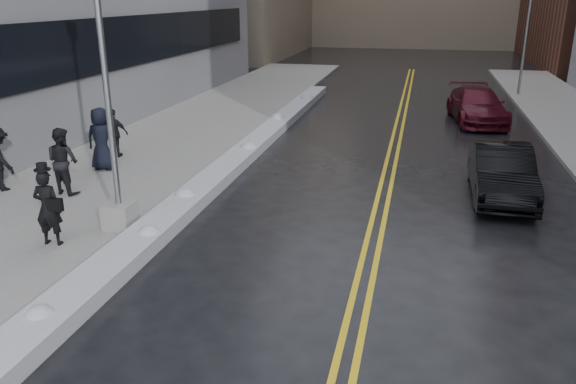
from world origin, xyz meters
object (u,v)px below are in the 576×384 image
Objects in this scene: lamppost at (111,127)px; traffic_signal at (526,33)px; pedestrian_d at (114,133)px; car_maroon at (477,106)px; pedestrian_b at (63,161)px; pedestrian_fedora at (48,208)px; car_black at (501,172)px; pedestrian_c at (101,139)px.

traffic_signal is (11.80, 22.00, 0.87)m from lamppost.
car_maroon is (12.23, 9.22, -0.23)m from pedestrian_d.
pedestrian_fedora is at bearing 132.88° from pedestrian_b.
pedestrian_d is 0.32× the size of car_maroon.
pedestrian_d is 0.37× the size of car_black.
pedestrian_d is (-15.00, -16.53, -2.44)m from traffic_signal.
pedestrian_fedora is (-0.98, -1.18, -1.55)m from lamppost.
car_maroon is (0.12, 9.99, 0.02)m from car_black.
lamppost reaches higher than car_maroon.
lamppost reaches higher than pedestrian_c.
pedestrian_fedora is at bearing -118.88° from traffic_signal.
lamppost reaches higher than pedestrian_fedora.
pedestrian_b is 17.37m from car_maroon.
car_maroon is at bearing -110.78° from traffic_signal.
pedestrian_fedora is at bearing 104.54° from pedestrian_c.
pedestrian_b is (-2.66, 1.85, -1.47)m from lamppost.
traffic_signal is 24.91m from pedestrian_b.
pedestrian_c is (-14.64, -17.90, -2.28)m from traffic_signal.
pedestrian_b is at bearing 89.66° from pedestrian_c.
pedestrian_c is 1.20× the size of pedestrian_d.
car_maroon is at bearing -143.07° from pedestrian_c.
pedestrian_fedora is 18.76m from car_maroon.
pedestrian_c is at bearing -145.21° from car_maroon.
pedestrian_fedora is 5.60m from pedestrian_c.
car_black is (11.74, 0.60, -0.41)m from pedestrian_c.
car_black is (11.57, 2.84, -0.35)m from pedestrian_b.
traffic_signal is 22.46m from pedestrian_d.
traffic_signal is 1.39× the size of car_black.
car_black is at bearing 27.80° from lamppost.
lamppost is 6.53m from pedestrian_d.
car_black is at bearing -97.65° from car_maroon.
lamppost is at bearing 159.07° from pedestrian_b.
car_black is (9.89, 5.87, -0.28)m from pedestrian_fedora.
lamppost is 4.18× the size of pedestrian_b.
pedestrian_c is 0.39× the size of car_maroon.
lamppost is at bearing -152.02° from car_black.
pedestrian_b reaches higher than car_maroon.
pedestrian_fedora is 7.01m from pedestrian_d.
pedestrian_c reaches higher than pedestrian_fedora.
traffic_signal is at bearing 61.79° from lamppost.
pedestrian_b is 1.13× the size of pedestrian_d.
pedestrian_b is 11.92m from car_black.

